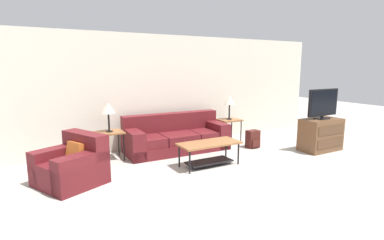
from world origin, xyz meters
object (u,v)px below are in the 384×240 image
Objects in this scene: couch at (176,138)px; table_lamp_left at (108,109)px; side_table_right at (229,122)px; backpack at (253,139)px; side_table_left at (109,135)px; coffee_table at (209,149)px; armchair at (72,166)px; tv_console at (321,135)px; television at (323,103)px; table_lamp_right at (230,101)px.

table_lamp_left reaches higher than couch.
backpack is (0.20, -0.68, -0.32)m from side_table_right.
side_table_left and side_table_right have the same top height.
couch reaches higher than coffee_table.
armchair reaches higher than side_table_right.
coffee_table is (2.41, -0.33, 0.05)m from armchair.
coffee_table reaches higher than backpack.
armchair reaches higher than backpack.
coffee_table is at bearing 173.51° from tv_console.
table_lamp_left is at bearing 159.81° from tv_console.
table_lamp_left is 3.34m from backpack.
couch is 1.66m from table_lamp_left.
side_table_right is 0.62× the size of tv_console.
armchair is at bearing 172.89° from tv_console.
armchair is 5.23m from tv_console.
television reaches higher than side_table_left.
armchair is at bearing 172.89° from television.
couch is 1.26m from coffee_table.
side_table_right is (2.96, 0.00, 0.00)m from side_table_left.
armchair reaches higher than coffee_table.
couch is at bearing -0.92° from side_table_left.
couch is 3.90× the size of table_lamp_right.
armchair is (-2.33, -0.93, -0.00)m from couch.
table_lamp_left is 0.63× the size of tv_console.
table_lamp_left is (0.00, 0.00, 0.53)m from side_table_left.
coffee_table is 1.26× the size of tv_console.
table_lamp_left is (-1.57, 1.28, 0.72)m from coffee_table.
side_table_right is (1.48, 0.02, 0.23)m from couch.
armchair is 5.29m from television.
backpack is (0.20, -0.68, -0.86)m from table_lamp_right.
television is (5.19, -0.65, 0.79)m from armchair.
table_lamp_left is at bearing 167.93° from backpack.
armchair reaches higher than side_table_left.
side_table_right is 3.01m from table_lamp_left.
coffee_table is 2.15m from table_lamp_left.
side_table_left is 3.01m from table_lamp_right.
table_lamp_right is (0.00, 0.00, 0.53)m from side_table_right.
armchair is 2.44m from coffee_table.
side_table_left is 0.99× the size of table_lamp_left.
coffee_table is 1.71m from backpack.
tv_console reaches higher than coffee_table.
side_table_left is 0.53m from table_lamp_left.
backpack is (1.59, 0.61, -0.14)m from coffee_table.
side_table_left is at bearing 180.00° from side_table_right.
television is (4.34, -1.60, 0.55)m from side_table_left.
armchair is at bearing -165.99° from side_table_right.
tv_console is 1.51m from backpack.
television is 2.19× the size of backpack.
table_lamp_right reaches higher than backpack.
coffee_table is at bearing -137.36° from table_lamp_right.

